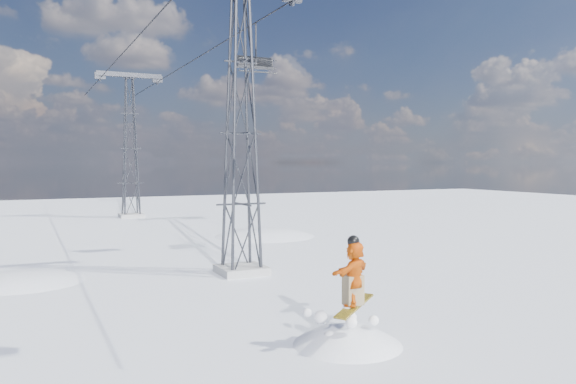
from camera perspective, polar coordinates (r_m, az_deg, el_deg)
name	(u,v)px	position (r m, az deg, el deg)	size (l,w,h in m)	color
ground	(321,331)	(14.97, 3.40, -13.96)	(120.00, 120.00, 0.00)	white
lift_tower_near	(241,134)	(21.98, -4.80, 5.86)	(5.20, 1.80, 11.43)	#999999
lift_tower_far	(130,149)	(46.22, -15.73, 4.25)	(5.20, 1.80, 11.43)	#999999
haul_cables	(170,49)	(33.60, -11.92, 14.06)	(4.46, 51.00, 0.06)	black
lift_chair_mid	(255,63)	(26.82, -3.33, 12.91)	(1.88, 0.54, 2.33)	black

